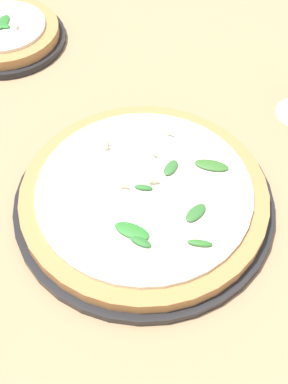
{
  "coord_description": "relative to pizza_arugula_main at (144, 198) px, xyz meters",
  "views": [
    {
      "loc": [
        -0.04,
        -0.42,
        0.59
      ],
      "look_at": [
        0.03,
        0.01,
        0.03
      ],
      "focal_mm": 50.0,
      "sensor_mm": 36.0,
      "label": 1
    }
  ],
  "objects": [
    {
      "name": "pizza_arugula_main",
      "position": [
        0.0,
        0.0,
        0.0
      ],
      "size": [
        0.35,
        0.35,
        0.05
      ],
      "color": "black",
      "rests_on": "ground_plane"
    },
    {
      "name": "pizza_personal_side",
      "position": [
        -0.19,
        0.4,
        -0.0
      ],
      "size": [
        0.21,
        0.21,
        0.05
      ],
      "color": "black",
      "rests_on": "ground_plane"
    },
    {
      "name": "ground_plane",
      "position": [
        -0.03,
        -0.01,
        -0.02
      ],
      "size": [
        6.0,
        6.0,
        0.0
      ],
      "primitive_type": "plane",
      "color": "#9E7A56"
    }
  ]
}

